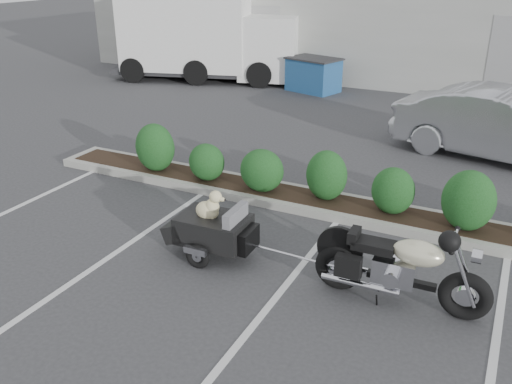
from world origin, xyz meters
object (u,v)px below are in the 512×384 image
at_px(pet_trailer, 213,228).
at_px(sedan, 504,126).
at_px(dumpster, 313,74).
at_px(motorcycle, 400,269).
at_px(delivery_truck, 208,37).

height_order(pet_trailer, sedan, sedan).
bearing_deg(sedan, dumpster, 65.04).
bearing_deg(motorcycle, delivery_truck, 128.92).
bearing_deg(delivery_truck, dumpster, -18.15).
bearing_deg(motorcycle, sedan, 81.82).
relative_size(motorcycle, pet_trailer, 1.26).
bearing_deg(dumpster, pet_trailer, -60.19).
height_order(sedan, delivery_truck, delivery_truck).
height_order(pet_trailer, dumpster, dumpster).
distance_m(sedan, dumpster, 7.63).
xyz_separation_m(motorcycle, pet_trailer, (-2.78, 0.02, -0.07)).
distance_m(motorcycle, dumpster, 12.33).
distance_m(pet_trailer, sedan, 7.47).
xyz_separation_m(dumpster, delivery_truck, (-4.20, 0.16, 0.95)).
relative_size(pet_trailer, delivery_truck, 0.25).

